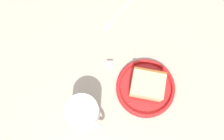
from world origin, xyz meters
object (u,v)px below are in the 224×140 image
(sugar_cube, at_px, (110,65))
(tea_mug, at_px, (84,112))
(cake_slice, at_px, (147,85))
(teaspoon, at_px, (112,21))
(small_plate, at_px, (146,88))

(sugar_cube, bearing_deg, tea_mug, 37.91)
(cake_slice, distance_m, sugar_cube, 0.13)
(cake_slice, xyz_separation_m, teaspoon, (-0.00, -0.23, -0.03))
(teaspoon, bearing_deg, cake_slice, 88.79)
(cake_slice, xyz_separation_m, tea_mug, (0.19, -0.01, 0.01))
(small_plate, relative_size, teaspoon, 1.37)
(cake_slice, bearing_deg, small_plate, 52.42)
(cake_slice, height_order, sugar_cube, cake_slice)
(small_plate, distance_m, teaspoon, 0.23)
(small_plate, height_order, tea_mug, tea_mug)
(small_plate, bearing_deg, cake_slice, -127.58)
(tea_mug, bearing_deg, teaspoon, -131.23)
(cake_slice, relative_size, sugar_cube, 6.50)
(small_plate, distance_m, sugar_cube, 0.12)
(small_plate, xyz_separation_m, teaspoon, (-0.01, -0.23, -0.01))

